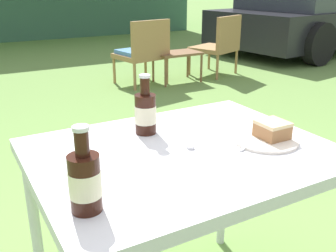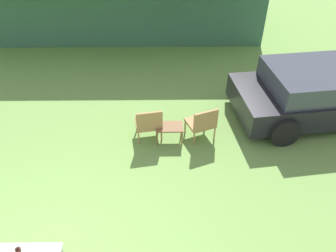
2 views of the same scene
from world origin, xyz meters
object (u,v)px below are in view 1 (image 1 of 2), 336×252
wicker_chair_cushioned (143,51)px  cola_bottle_far (85,181)px  cola_bottle_near (145,112)px  wicker_chair_plain (219,43)px  patio_table (183,168)px  parked_car (312,17)px  garden_side_table (177,56)px  cake_on_plate (269,135)px

wicker_chair_cushioned → cola_bottle_far: cola_bottle_far is taller
wicker_chair_cushioned → cola_bottle_far: bearing=52.3°
wicker_chair_cushioned → cola_bottle_near: (-1.59, -3.30, 0.39)m
cola_bottle_far → wicker_chair_plain: bearing=49.6°
wicker_chair_cushioned → cola_bottle_near: 3.68m
cola_bottle_far → patio_table: bearing=26.5°
cola_bottle_near → patio_table: bearing=-78.5°
parked_car → garden_side_table: 3.68m
patio_table → wicker_chair_plain: bearing=51.8°
parked_car → cola_bottle_near: parked_car is taller
cola_bottle_near → cola_bottle_far: bearing=-132.1°
parked_car → garden_side_table: size_ratio=7.10×
parked_car → wicker_chair_cushioned: size_ratio=5.08×
patio_table → cola_bottle_far: 0.46m
parked_car → cola_bottle_far: parked_car is taller
wicker_chair_plain → cola_bottle_near: bearing=28.5°
parked_car → cola_bottle_near: 6.98m
patio_table → wicker_chair_cushioned: bearing=66.0°
garden_side_table → patio_table: (-2.01, -3.41, 0.33)m
cake_on_plate → cola_bottle_near: 0.44m
wicker_chair_plain → wicker_chair_cushioned: bearing=-22.2°
patio_table → cola_bottle_near: bearing=101.5°
garden_side_table → cake_on_plate: 3.91m
parked_car → patio_table: 7.07m
wicker_chair_plain → cola_bottle_far: bearing=28.3°
parked_car → cake_on_plate: parked_car is taller
cake_on_plate → parked_car: bearing=40.2°
parked_car → wicker_chair_cushioned: (-4.00, -0.87, -0.18)m
wicker_chair_cushioned → patio_table: wicker_chair_cushioned is taller
wicker_chair_plain → cake_on_plate: size_ratio=3.68×
cola_bottle_near → cola_bottle_far: (-0.35, -0.39, 0.00)m
parked_car → cola_bottle_far: (-5.95, -4.56, 0.21)m
wicker_chair_plain → garden_side_table: 0.73m
wicker_chair_plain → cake_on_plate: bearing=34.3°
parked_car → cake_on_plate: size_ratio=18.69×
wicker_chair_plain → cola_bottle_near: (-2.77, -3.28, 0.38)m
garden_side_table → cola_bottle_far: 4.36m
wicker_chair_plain → garden_side_table: wicker_chair_plain is taller
cake_on_plate → cola_bottle_near: (-0.34, 0.28, 0.06)m
cake_on_plate → cola_bottle_far: size_ratio=1.04×
parked_car → cake_on_plate: (-5.26, -4.45, 0.15)m
garden_side_table → cola_bottle_near: cola_bottle_near is taller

